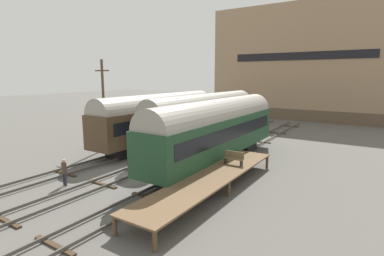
{
  "coord_description": "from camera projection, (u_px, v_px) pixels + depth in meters",
  "views": [
    {
      "loc": [
        15.12,
        -15.53,
        7.04
      ],
      "look_at": [
        0.0,
        7.92,
        2.2
      ],
      "focal_mm": 28.0,
      "sensor_mm": 36.0,
      "label": 1
    }
  ],
  "objects": [
    {
      "name": "utility_pole",
      "position": [
        104.0,
        104.0,
        28.52
      ],
      "size": [
        1.8,
        0.24,
        8.59
      ],
      "color": "#473828",
      "rests_on": "ground"
    },
    {
      "name": "bench",
      "position": [
        234.0,
        158.0,
        20.6
      ],
      "size": [
        1.4,
        0.4,
        0.91
      ],
      "color": "brown",
      "rests_on": "station_platform"
    },
    {
      "name": "warehouse_building",
      "position": [
        307.0,
        63.0,
        50.76
      ],
      "size": [
        29.93,
        10.75,
        18.39
      ],
      "color": "brown",
      "rests_on": "ground"
    },
    {
      "name": "track_left",
      "position": [
        97.0,
        162.0,
        24.29
      ],
      "size": [
        2.6,
        60.0,
        0.26
      ],
      "color": "#4C4742",
      "rests_on": "ground"
    },
    {
      "name": "train_car_green",
      "position": [
        217.0,
        128.0,
        23.8
      ],
      "size": [
        3.0,
        16.88,
        5.26
      ],
      "color": "black",
      "rests_on": "ground"
    },
    {
      "name": "track_middle",
      "position": [
        134.0,
        171.0,
        22.12
      ],
      "size": [
        2.6,
        60.0,
        0.26
      ],
      "color": "#4C4742",
      "rests_on": "ground"
    },
    {
      "name": "ground_plane",
      "position": [
        134.0,
        173.0,
        22.14
      ],
      "size": [
        200.0,
        200.0,
        0.0
      ],
      "primitive_type": "plane",
      "color": "#56544F"
    },
    {
      "name": "track_right",
      "position": [
        179.0,
        181.0,
        19.94
      ],
      "size": [
        2.6,
        60.0,
        0.26
      ],
      "color": "#4C4742",
      "rests_on": "ground"
    },
    {
      "name": "person_worker",
      "position": [
        64.0,
        170.0,
        19.3
      ],
      "size": [
        0.32,
        0.32,
        1.8
      ],
      "color": "#282833",
      "rests_on": "ground"
    },
    {
      "name": "station_platform",
      "position": [
        212.0,
        178.0,
        18.23
      ],
      "size": [
        2.6,
        13.89,
        1.03
      ],
      "color": "brown",
      "rests_on": "ground"
    },
    {
      "name": "train_car_brown",
      "position": [
        160.0,
        116.0,
        30.52
      ],
      "size": [
        2.95,
        16.41,
        5.3
      ],
      "color": "black",
      "rests_on": "ground"
    },
    {
      "name": "train_car_grey",
      "position": [
        205.0,
        116.0,
        30.23
      ],
      "size": [
        2.86,
        17.82,
        5.32
      ],
      "color": "black",
      "rests_on": "ground"
    }
  ]
}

